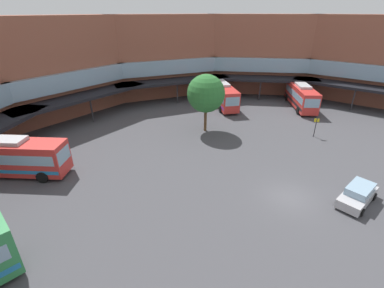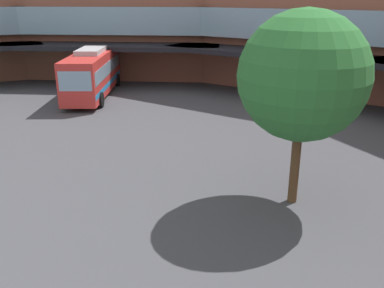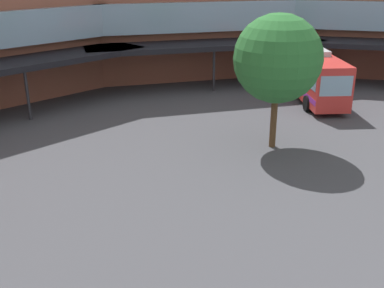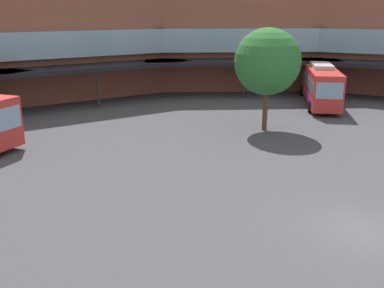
# 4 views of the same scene
# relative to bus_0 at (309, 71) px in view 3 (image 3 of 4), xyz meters

# --- Properties ---
(station_building) EXTENTS (76.25, 47.38, 13.78)m
(station_building) POSITION_rel_bus_0_xyz_m (-18.17, 0.36, 4.73)
(station_building) COLOR #93543F
(station_building) RESTS_ON ground
(bus_0) EXTENTS (9.71, 10.50, 3.78)m
(bus_0) POSITION_rel_bus_0_xyz_m (0.00, 0.00, 0.00)
(bus_0) COLOR red
(bus_0) RESTS_ON ground
(plaza_tree) EXTENTS (4.76, 4.76, 7.40)m
(plaza_tree) POSITION_rel_bus_0_xyz_m (-10.84, -4.46, 3.09)
(plaza_tree) COLOR brown
(plaza_tree) RESTS_ON ground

